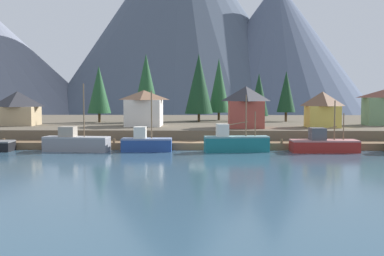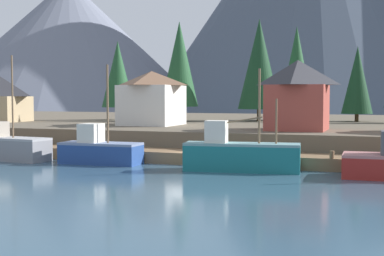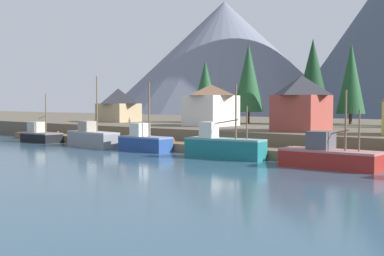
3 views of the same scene
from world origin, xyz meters
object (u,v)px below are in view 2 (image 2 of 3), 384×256
at_px(fishing_boat_blue, 99,150).
at_px(conifer_mid_right, 118,74).
at_px(house_white, 152,98).
at_px(house_red, 298,94).
at_px(conifer_near_left, 357,80).
at_px(fishing_boat_grey, 3,146).
at_px(conifer_back_right, 259,64).
at_px(conifer_near_right, 179,64).
at_px(house_tan, 0,98).
at_px(conifer_mid_left, 297,67).
at_px(fishing_boat_teal, 240,155).

relative_size(fishing_boat_blue, conifer_mid_right, 0.77).
bearing_deg(house_white, conifer_mid_right, 132.45).
bearing_deg(house_red, fishing_boat_blue, -141.25).
xyz_separation_m(conifer_near_left, conifer_mid_right, (-31.91, -5.96, 0.96)).
distance_m(house_red, conifer_mid_right, 31.39).
distance_m(fishing_boat_grey, conifer_back_right, 35.86).
bearing_deg(fishing_boat_blue, house_red, 37.01).
relative_size(conifer_near_left, conifer_back_right, 0.73).
bearing_deg(fishing_boat_grey, house_red, 32.59).
height_order(fishing_boat_blue, conifer_near_right, conifer_near_right).
distance_m(house_white, conifer_near_left, 27.74).
xyz_separation_m(house_red, house_tan, (-39.77, 5.37, -0.39)).
bearing_deg(conifer_near_right, house_tan, -155.84).
relative_size(conifer_near_right, conifer_back_right, 0.98).
xyz_separation_m(conifer_near_left, conifer_near_right, (-22.65, -5.92, 2.21)).
relative_size(house_red, conifer_near_left, 0.69).
relative_size(fishing_boat_grey, house_white, 1.37).
xyz_separation_m(fishing_boat_grey, house_white, (7.56, 16.26, 4.43)).
height_order(house_red, conifer_back_right, conifer_back_right).
distance_m(conifer_near_right, conifer_mid_right, 9.35).
distance_m(house_red, conifer_mid_left, 23.58).
height_order(house_white, conifer_back_right, conifer_back_right).
bearing_deg(house_tan, conifer_near_right, 24.16).
xyz_separation_m(fishing_boat_teal, conifer_back_right, (-5.38, 30.37, 8.83)).
xyz_separation_m(house_white, conifer_mid_right, (-10.20, 11.15, 3.26)).
xyz_separation_m(fishing_boat_grey, fishing_boat_blue, (9.78, 0.36, -0.05)).
bearing_deg(conifer_near_right, conifer_back_right, 15.89).
distance_m(fishing_boat_grey, conifer_mid_right, 28.59).
relative_size(fishing_boat_teal, conifer_back_right, 0.67).
relative_size(house_red, conifer_mid_right, 0.61).
bearing_deg(conifer_near_left, conifer_near_right, -165.36).
distance_m(fishing_boat_blue, house_white, 16.67).
distance_m(house_red, conifer_near_left, 21.56).
height_order(conifer_near_left, conifer_near_right, conifer_near_right).
bearing_deg(house_white, fishing_boat_teal, -47.88).
bearing_deg(conifer_back_right, fishing_boat_teal, -79.95).
height_order(fishing_boat_grey, house_tan, fishing_boat_grey).
bearing_deg(conifer_near_left, house_red, -102.14).
xyz_separation_m(fishing_boat_blue, conifer_mid_right, (-12.42, 27.05, 7.73)).
bearing_deg(house_red, house_white, 167.28).
xyz_separation_m(fishing_boat_blue, house_white, (-2.22, 15.90, 4.47)).
bearing_deg(conifer_mid_right, conifer_near_right, 0.26).
xyz_separation_m(fishing_boat_grey, conifer_mid_left, (21.05, 35.34, 8.64)).
bearing_deg(conifer_near_left, house_tan, -160.57).
xyz_separation_m(conifer_near_right, conifer_mid_right, (-9.26, -0.04, -1.24)).
distance_m(house_tan, house_white, 22.62).
height_order(fishing_boat_blue, conifer_mid_left, conifer_mid_left).
xyz_separation_m(house_tan, house_white, (22.58, -1.49, 0.07)).
height_order(fishing_boat_teal, house_white, house_white).
distance_m(house_white, conifer_near_right, 12.10).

